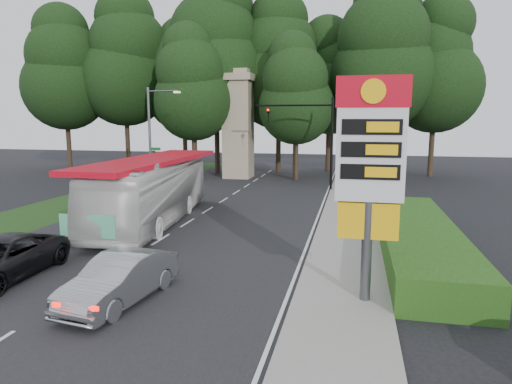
% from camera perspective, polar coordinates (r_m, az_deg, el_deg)
% --- Properties ---
extents(ground, '(120.00, 120.00, 0.00)m').
position_cam_1_polar(ground, '(15.73, -23.22, -12.61)').
color(ground, black).
rests_on(ground, ground).
extents(road_surface, '(14.00, 80.00, 0.02)m').
position_cam_1_polar(road_surface, '(25.96, -7.80, -3.38)').
color(road_surface, black).
rests_on(road_surface, ground).
extents(sidewalk_right, '(3.00, 80.00, 0.12)m').
position_cam_1_polar(sidewalk_right, '(24.44, 11.34, -4.15)').
color(sidewalk_right, gray).
rests_on(sidewalk_right, ground).
extents(grass_verge_left, '(5.00, 50.00, 0.02)m').
position_cam_1_polar(grass_verge_left, '(35.38, -19.03, -0.42)').
color(grass_verge_left, '#193814').
rests_on(grass_verge_left, ground).
extents(hedge, '(3.00, 14.00, 1.20)m').
position_cam_1_polar(hedge, '(20.61, 19.60, -5.49)').
color(hedge, '#254813').
rests_on(hedge, ground).
extents(gas_station_pylon, '(2.10, 0.45, 6.85)m').
position_cam_1_polar(gas_station_pylon, '(13.84, 14.10, 3.97)').
color(gas_station_pylon, '#59595E').
rests_on(gas_station_pylon, ground).
extents(traffic_signal_mast, '(6.10, 0.35, 7.20)m').
position_cam_1_polar(traffic_signal_mast, '(35.93, 7.38, 7.63)').
color(traffic_signal_mast, black).
rests_on(traffic_signal_mast, ground).
extents(streetlight_signs, '(2.75, 0.98, 8.00)m').
position_cam_1_polar(streetlight_signs, '(37.29, -12.85, 7.18)').
color(streetlight_signs, '#59595E').
rests_on(streetlight_signs, ground).
extents(monument, '(3.00, 3.00, 10.05)m').
position_cam_1_polar(monument, '(43.14, -2.24, 8.54)').
color(monument, gray).
rests_on(monument, ground).
extents(tree_far_west, '(8.96, 8.96, 17.60)m').
position_cam_1_polar(tree_far_west, '(54.55, -22.87, 13.86)').
color(tree_far_west, '#2D2116').
rests_on(tree_far_west, ground).
extents(tree_west_mid, '(9.80, 9.80, 19.25)m').
position_cam_1_polar(tree_west_mid, '(53.26, -16.17, 15.43)').
color(tree_west_mid, '#2D2116').
rests_on(tree_west_mid, ground).
extents(tree_west_near, '(8.40, 8.40, 16.50)m').
position_cam_1_polar(tree_west_near, '(52.44, -9.05, 13.94)').
color(tree_west_near, '#2D2116').
rests_on(tree_west_near, ground).
extents(tree_center_left, '(10.08, 10.08, 19.80)m').
position_cam_1_polar(tree_center_left, '(47.27, -5.03, 16.99)').
color(tree_center_left, '#2D2116').
rests_on(tree_center_left, ground).
extents(tree_center_right, '(9.24, 9.24, 18.15)m').
position_cam_1_polar(tree_center_right, '(47.72, 2.90, 15.72)').
color(tree_center_right, '#2D2116').
rests_on(tree_center_right, ground).
extents(tree_east_near, '(8.12, 8.12, 15.95)m').
position_cam_1_polar(tree_east_near, '(49.03, 9.23, 13.88)').
color(tree_east_near, '#2D2116').
rests_on(tree_east_near, ground).
extents(tree_east_mid, '(9.52, 9.52, 18.70)m').
position_cam_1_polar(tree_east_mid, '(45.20, 15.60, 16.19)').
color(tree_east_mid, '#2D2116').
rests_on(tree_east_mid, ground).
extents(tree_far_east, '(8.68, 8.68, 17.05)m').
position_cam_1_polar(tree_far_east, '(47.58, 21.62, 14.31)').
color(tree_far_east, '#2D2116').
rests_on(tree_far_east, ground).
extents(tree_monument_left, '(7.28, 7.28, 14.30)m').
position_cam_1_polar(tree_monument_left, '(43.47, -7.86, 13.18)').
color(tree_monument_left, '#2D2116').
rests_on(tree_monument_left, ground).
extents(tree_monument_right, '(6.72, 6.72, 13.20)m').
position_cam_1_polar(tree_monument_right, '(41.68, 5.08, 12.48)').
color(tree_monument_right, '#2D2116').
rests_on(tree_monument_right, ground).
extents(transit_bus, '(4.34, 12.88, 3.52)m').
position_cam_1_polar(transit_bus, '(25.17, -12.87, 0.13)').
color(transit_bus, silver).
rests_on(transit_bus, ground).
extents(sedan_silver, '(2.19, 4.72, 1.50)m').
position_cam_1_polar(sedan_silver, '(14.91, -16.63, -10.37)').
color(sedan_silver, '#9A9EA2').
rests_on(sedan_silver, ground).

